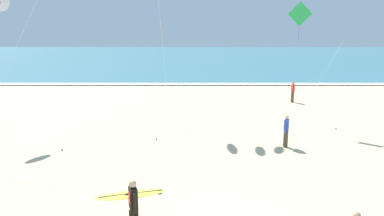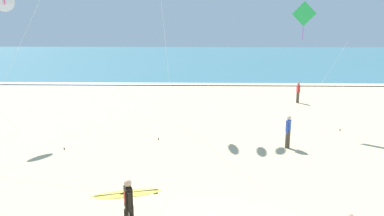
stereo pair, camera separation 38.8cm
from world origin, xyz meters
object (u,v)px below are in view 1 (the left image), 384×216
at_px(kite_diamond_emerald_far, 301,17).
at_px(bystander_red_top, 293,92).
at_px(bystander_blue_top, 286,131).
at_px(surfer_trailing, 132,200).

bearing_deg(kite_diamond_emerald_far, bystander_red_top, 76.00).
height_order(kite_diamond_emerald_far, bystander_blue_top, kite_diamond_emerald_far).
xyz_separation_m(kite_diamond_emerald_far, bystander_blue_top, (-1.52, -4.04, -5.37)).
distance_m(surfer_trailing, bystander_blue_top, 9.74).
height_order(bystander_red_top, bystander_blue_top, same).
bearing_deg(kite_diamond_emerald_far, bystander_blue_top, -110.64).
bearing_deg(kite_diamond_emerald_far, surfer_trailing, -123.58).
bearing_deg(bystander_red_top, kite_diamond_emerald_far, -104.00).
bearing_deg(surfer_trailing, kite_diamond_emerald_far, 56.42).
bearing_deg(bystander_blue_top, surfer_trailing, -129.28).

